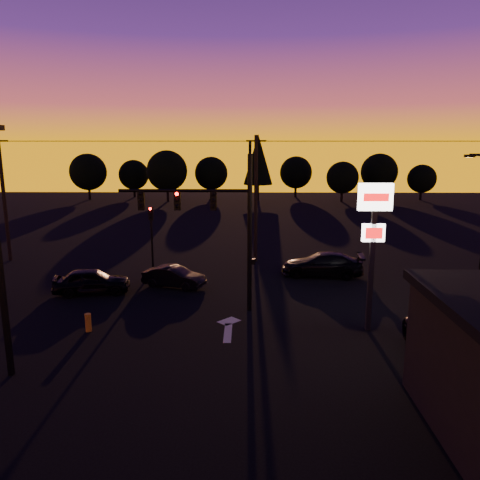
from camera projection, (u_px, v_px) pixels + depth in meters
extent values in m
plane|color=black|center=(216.00, 342.00, 20.43)|extent=(120.00, 120.00, 0.00)
cube|color=beige|center=(228.00, 333.00, 21.40)|extent=(0.35, 2.20, 0.01)
cube|color=beige|center=(229.00, 321.00, 22.77)|extent=(1.20, 1.20, 0.01)
cylinder|color=black|center=(250.00, 234.00, 23.48)|extent=(0.24, 0.24, 8.00)
cylinder|color=black|center=(250.00, 149.00, 22.61)|extent=(0.14, 0.52, 0.76)
cylinder|color=black|center=(184.00, 191.00, 23.07)|extent=(6.50, 0.16, 0.16)
cube|color=black|center=(214.00, 201.00, 23.15)|extent=(0.32, 0.22, 0.95)
sphere|color=black|center=(213.00, 194.00, 22.95)|extent=(0.18, 0.18, 0.18)
sphere|color=black|center=(213.00, 200.00, 23.01)|extent=(0.18, 0.18, 0.18)
sphere|color=black|center=(213.00, 206.00, 23.08)|extent=(0.18, 0.18, 0.18)
cube|color=black|center=(177.00, 201.00, 23.18)|extent=(0.32, 0.22, 0.95)
sphere|color=#FF0705|center=(177.00, 194.00, 22.98)|extent=(0.18, 0.18, 0.18)
sphere|color=black|center=(177.00, 200.00, 23.04)|extent=(0.18, 0.18, 0.18)
sphere|color=black|center=(177.00, 206.00, 23.10)|extent=(0.18, 0.18, 0.18)
cube|color=black|center=(141.00, 201.00, 23.20)|extent=(0.32, 0.22, 0.95)
sphere|color=black|center=(140.00, 194.00, 23.00)|extent=(0.18, 0.18, 0.18)
sphere|color=black|center=(141.00, 200.00, 23.06)|extent=(0.18, 0.18, 0.18)
sphere|color=black|center=(141.00, 206.00, 23.13)|extent=(0.18, 0.18, 0.18)
cube|color=black|center=(253.00, 261.00, 23.77)|extent=(0.22, 0.18, 0.28)
cylinder|color=black|center=(152.00, 244.00, 31.36)|extent=(0.14, 0.14, 3.60)
cube|color=black|center=(151.00, 213.00, 30.93)|extent=(0.30, 0.20, 0.90)
sphere|color=#FF0705|center=(150.00, 209.00, 30.74)|extent=(0.18, 0.18, 0.18)
sphere|color=black|center=(150.00, 213.00, 30.80)|extent=(0.18, 0.18, 0.18)
sphere|color=black|center=(151.00, 217.00, 30.86)|extent=(0.18, 0.18, 0.18)
cube|color=black|center=(371.00, 263.00, 21.13)|extent=(0.22, 0.22, 6.40)
cube|color=white|center=(375.00, 197.00, 20.51)|extent=(1.50, 0.25, 1.20)
cube|color=red|center=(376.00, 197.00, 20.37)|extent=(1.10, 0.02, 0.35)
cube|color=white|center=(373.00, 233.00, 20.84)|extent=(1.00, 0.22, 0.80)
cube|color=red|center=(374.00, 233.00, 20.71)|extent=(0.75, 0.02, 0.50)
cube|color=black|center=(470.00, 156.00, 23.99)|extent=(0.50, 0.22, 0.14)
plane|color=#FFB759|center=(469.00, 157.00, 24.01)|extent=(0.35, 0.35, 0.00)
cylinder|color=black|center=(4.00, 199.00, 33.39)|extent=(0.26, 0.26, 9.00)
cylinder|color=black|center=(256.00, 200.00, 33.15)|extent=(0.26, 0.26, 9.00)
cube|color=black|center=(256.00, 141.00, 32.29)|extent=(1.40, 0.10, 0.10)
cylinder|color=black|center=(124.00, 142.00, 31.84)|extent=(18.00, 0.02, 0.02)
cylinder|color=black|center=(127.00, 141.00, 32.41)|extent=(18.00, 0.02, 0.02)
cylinder|color=black|center=(129.00, 141.00, 33.01)|extent=(18.00, 0.02, 0.02)
cylinder|color=black|center=(389.00, 142.00, 31.60)|extent=(18.00, 0.02, 0.02)
cylinder|color=black|center=(387.00, 141.00, 32.17)|extent=(18.00, 0.02, 0.02)
cylinder|color=black|center=(384.00, 141.00, 32.77)|extent=(18.00, 0.02, 0.02)
cube|color=black|center=(461.00, 348.00, 16.61)|extent=(2.20, 0.05, 1.60)
cylinder|color=orange|center=(88.00, 323.00, 21.50)|extent=(0.28, 0.28, 0.85)
cylinder|color=black|center=(90.00, 194.00, 69.44)|extent=(0.36, 0.36, 1.62)
sphere|color=black|center=(88.00, 172.00, 68.76)|extent=(5.36, 5.36, 5.36)
cylinder|color=black|center=(135.00, 193.00, 72.32)|extent=(0.36, 0.36, 1.38)
sphere|color=black|center=(134.00, 175.00, 71.75)|extent=(4.54, 4.54, 4.54)
cylinder|color=black|center=(168.00, 195.00, 67.31)|extent=(0.36, 0.36, 1.75)
sphere|color=black|center=(167.00, 171.00, 66.58)|extent=(5.77, 5.78, 5.78)
cylinder|color=black|center=(211.00, 193.00, 71.17)|extent=(0.36, 0.36, 1.50)
sphere|color=black|center=(211.00, 173.00, 70.54)|extent=(4.95, 4.95, 4.95)
cylinder|color=black|center=(258.00, 192.00, 68.05)|extent=(0.36, 0.36, 2.38)
cone|color=black|center=(258.00, 159.00, 67.06)|extent=(4.18, 4.18, 7.12)
cylinder|color=black|center=(295.00, 192.00, 72.95)|extent=(0.36, 0.36, 1.50)
sphere|color=black|center=(296.00, 172.00, 72.32)|extent=(4.95, 4.95, 4.95)
cylinder|color=black|center=(342.00, 197.00, 67.02)|extent=(0.36, 0.36, 1.38)
sphere|color=black|center=(342.00, 178.00, 66.44)|extent=(4.54, 4.54, 4.54)
cylinder|color=black|center=(378.00, 194.00, 69.84)|extent=(0.36, 0.36, 1.62)
sphere|color=black|center=(379.00, 172.00, 69.17)|extent=(5.36, 5.36, 5.36)
cylinder|color=black|center=(420.00, 196.00, 68.83)|extent=(0.36, 0.36, 1.25)
sphere|color=black|center=(422.00, 179.00, 68.30)|extent=(4.12, 4.12, 4.12)
imported|color=black|center=(92.00, 281.00, 26.82)|extent=(4.51, 2.45, 1.45)
imported|color=black|center=(174.00, 277.00, 28.01)|extent=(3.99, 2.44, 1.24)
imported|color=black|center=(322.00, 264.00, 30.30)|extent=(5.45, 2.74, 1.52)
imported|color=black|center=(445.00, 342.00, 18.88)|extent=(2.19, 4.72, 1.31)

